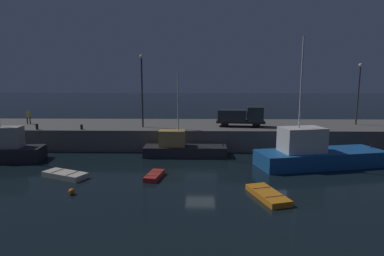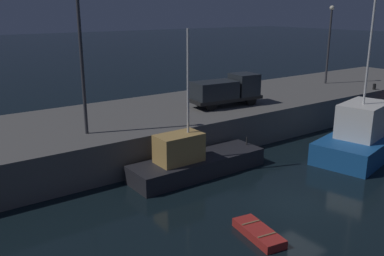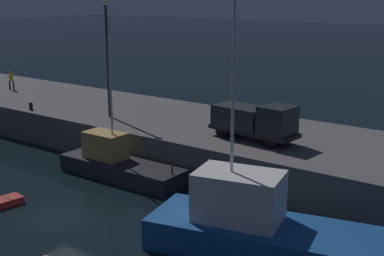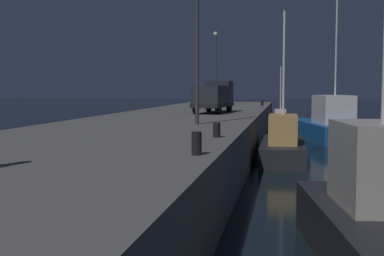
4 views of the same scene
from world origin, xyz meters
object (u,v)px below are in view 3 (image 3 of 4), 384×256
(fishing_boat_orange, at_px, (118,164))
(lamp_post_west, at_px, (107,50))
(fishing_boat_white, at_px, (270,230))
(utility_truck, at_px, (255,120))
(dockworker, at_px, (11,79))
(bollard_west, at_px, (31,106))

(fishing_boat_orange, distance_m, lamp_post_west, 9.10)
(fishing_boat_white, height_order, utility_truck, fishing_boat_white)
(fishing_boat_white, distance_m, dockworker, 34.00)
(utility_truck, bearing_deg, fishing_boat_orange, -143.26)
(fishing_boat_orange, bearing_deg, bollard_west, 168.33)
(lamp_post_west, relative_size, dockworker, 4.81)
(lamp_post_west, height_order, bollard_west, lamp_post_west)
(fishing_boat_white, bearing_deg, bollard_west, 166.26)
(fishing_boat_orange, bearing_deg, dockworker, 161.40)
(utility_truck, height_order, dockworker, utility_truck)
(fishing_boat_orange, bearing_deg, lamp_post_west, 138.73)
(fishing_boat_orange, distance_m, bollard_west, 11.82)
(lamp_post_west, bearing_deg, utility_truck, 4.01)
(fishing_boat_white, xyz_separation_m, fishing_boat_orange, (-12.59, 3.51, -0.31))
(lamp_post_west, height_order, dockworker, lamp_post_west)
(utility_truck, bearing_deg, bollard_west, -171.53)
(fishing_boat_white, bearing_deg, lamp_post_west, 155.98)
(dockworker, bearing_deg, utility_truck, -3.39)
(fishing_boat_white, distance_m, lamp_post_west, 20.05)
(lamp_post_west, relative_size, utility_truck, 1.43)
(utility_truck, relative_size, dockworker, 3.36)
(fishing_boat_orange, height_order, dockworker, fishing_boat_orange)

